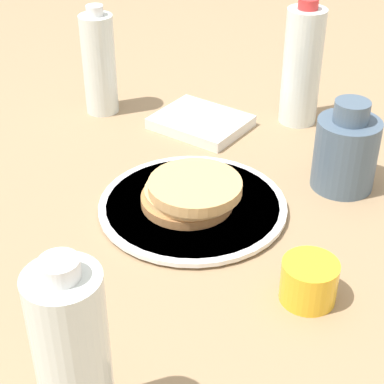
{
  "coord_description": "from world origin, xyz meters",
  "views": [
    {
      "loc": [
        -0.62,
        0.47,
        0.56
      ],
      "look_at": [
        0.02,
        0.0,
        0.03
      ],
      "focal_mm": 60.0,
      "sensor_mm": 36.0,
      "label": 1
    }
  ],
  "objects_px": {
    "plate": "(192,206)",
    "cream_jug": "(346,151)",
    "water_bottle_near": "(302,66)",
    "water_bottle_far": "(99,64)",
    "pancake_stack": "(191,192)",
    "juice_glass": "(311,280)",
    "water_bottle_mid": "(73,359)"
  },
  "relations": [
    {
      "from": "plate",
      "to": "cream_jug",
      "type": "height_order",
      "value": "cream_jug"
    },
    {
      "from": "water_bottle_near",
      "to": "water_bottle_far",
      "type": "relative_size",
      "value": 1.12
    },
    {
      "from": "plate",
      "to": "cream_jug",
      "type": "relative_size",
      "value": 1.93
    },
    {
      "from": "pancake_stack",
      "to": "juice_glass",
      "type": "height_order",
      "value": "juice_glass"
    },
    {
      "from": "pancake_stack",
      "to": "juice_glass",
      "type": "xyz_separation_m",
      "value": [
        -0.24,
        -0.01,
        -0.01
      ]
    },
    {
      "from": "juice_glass",
      "to": "water_bottle_far",
      "type": "distance_m",
      "value": 0.62
    },
    {
      "from": "water_bottle_near",
      "to": "cream_jug",
      "type": "bearing_deg",
      "value": 153.23
    },
    {
      "from": "pancake_stack",
      "to": "cream_jug",
      "type": "distance_m",
      "value": 0.25
    },
    {
      "from": "plate",
      "to": "water_bottle_far",
      "type": "distance_m",
      "value": 0.39
    },
    {
      "from": "plate",
      "to": "water_bottle_near",
      "type": "relative_size",
      "value": 1.23
    },
    {
      "from": "pancake_stack",
      "to": "juice_glass",
      "type": "distance_m",
      "value": 0.24
    },
    {
      "from": "plate",
      "to": "cream_jug",
      "type": "distance_m",
      "value": 0.25
    },
    {
      "from": "water_bottle_near",
      "to": "water_bottle_mid",
      "type": "relative_size",
      "value": 1.05
    },
    {
      "from": "pancake_stack",
      "to": "water_bottle_mid",
      "type": "bearing_deg",
      "value": 127.53
    },
    {
      "from": "water_bottle_near",
      "to": "water_bottle_far",
      "type": "distance_m",
      "value": 0.37
    },
    {
      "from": "juice_glass",
      "to": "cream_jug",
      "type": "distance_m",
      "value": 0.28
    },
    {
      "from": "juice_glass",
      "to": "water_bottle_mid",
      "type": "height_order",
      "value": "water_bottle_mid"
    },
    {
      "from": "water_bottle_mid",
      "to": "plate",
      "type": "bearing_deg",
      "value": -52.62
    },
    {
      "from": "plate",
      "to": "water_bottle_mid",
      "type": "distance_m",
      "value": 0.41
    },
    {
      "from": "cream_jug",
      "to": "water_bottle_mid",
      "type": "relative_size",
      "value": 0.66
    },
    {
      "from": "plate",
      "to": "pancake_stack",
      "type": "xyz_separation_m",
      "value": [
        0.0,
        0.0,
        0.03
      ]
    },
    {
      "from": "cream_jug",
      "to": "water_bottle_near",
      "type": "xyz_separation_m",
      "value": [
        0.2,
        -0.1,
        0.05
      ]
    },
    {
      "from": "water_bottle_near",
      "to": "water_bottle_mid",
      "type": "distance_m",
      "value": 0.75
    },
    {
      "from": "cream_jug",
      "to": "water_bottle_near",
      "type": "distance_m",
      "value": 0.23
    },
    {
      "from": "water_bottle_mid",
      "to": "water_bottle_far",
      "type": "distance_m",
      "value": 0.73
    },
    {
      "from": "water_bottle_mid",
      "to": "water_bottle_far",
      "type": "height_order",
      "value": "water_bottle_mid"
    },
    {
      "from": "water_bottle_far",
      "to": "plate",
      "type": "bearing_deg",
      "value": 170.4
    },
    {
      "from": "plate",
      "to": "pancake_stack",
      "type": "height_order",
      "value": "pancake_stack"
    },
    {
      "from": "water_bottle_mid",
      "to": "water_bottle_far",
      "type": "xyz_separation_m",
      "value": [
        0.62,
        -0.38,
        -0.01
      ]
    },
    {
      "from": "pancake_stack",
      "to": "water_bottle_near",
      "type": "relative_size",
      "value": 0.65
    },
    {
      "from": "pancake_stack",
      "to": "juice_glass",
      "type": "bearing_deg",
      "value": -178.59
    },
    {
      "from": "plate",
      "to": "juice_glass",
      "type": "bearing_deg",
      "value": -178.85
    }
  ]
}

